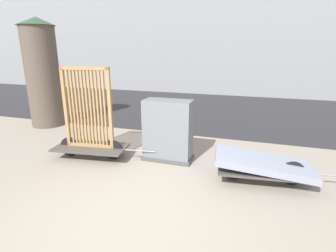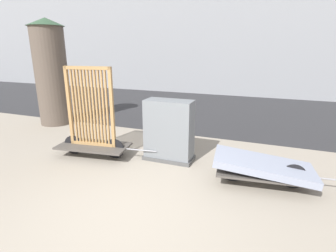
{
  "view_description": "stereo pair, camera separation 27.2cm",
  "coord_description": "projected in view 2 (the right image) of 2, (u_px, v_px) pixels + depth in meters",
  "views": [
    {
      "loc": [
        1.55,
        -3.02,
        2.38
      ],
      "look_at": [
        0.0,
        1.7,
        0.91
      ],
      "focal_mm": 28.0,
      "sensor_mm": 36.0,
      "label": 1
    },
    {
      "loc": [
        1.8,
        -2.93,
        2.38
      ],
      "look_at": [
        0.0,
        1.7,
        0.91
      ],
      "focal_mm": 28.0,
      "sensor_mm": 36.0,
      "label": 2
    }
  ],
  "objects": [
    {
      "name": "road_strip",
      "position": [
        220.0,
        110.0,
        10.65
      ],
      "size": [
        56.0,
        7.18,
        0.01
      ],
      "color": "#2D2D30",
      "rests_on": "ground_plane"
    },
    {
      "name": "utility_cabinet",
      "position": [
        169.0,
        132.0,
        5.71
      ],
      "size": [
        1.09,
        0.53,
        1.34
      ],
      "color": "#4C4C4C",
      "rests_on": "ground_plane"
    },
    {
      "name": "advertising_column",
      "position": [
        51.0,
        72.0,
        8.29
      ],
      "size": [
        1.11,
        1.11,
        3.29
      ],
      "color": "brown",
      "rests_on": "ground_plane"
    },
    {
      "name": "bike_cart_with_mattress",
      "position": [
        263.0,
        167.0,
        4.7
      ],
      "size": [
        2.41,
        1.04,
        0.55
      ],
      "rotation": [
        0.0,
        0.0,
        0.12
      ],
      "color": "#4C4742",
      "rests_on": "ground_plane"
    },
    {
      "name": "bike_cart_with_bedframe",
      "position": [
        92.0,
        128.0,
        5.88
      ],
      "size": [
        2.34,
        0.98,
        2.03
      ],
      "rotation": [
        0.0,
        0.0,
        0.13
      ],
      "color": "#4C4742",
      "rests_on": "ground_plane"
    },
    {
      "name": "ground_plane",
      "position": [
        127.0,
        214.0,
        3.91
      ],
      "size": [
        60.0,
        60.0,
        0.0
      ],
      "primitive_type": "plane",
      "color": "gray"
    }
  ]
}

